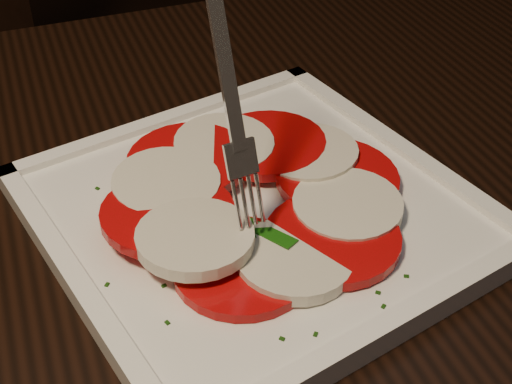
# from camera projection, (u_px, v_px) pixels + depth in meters

# --- Properties ---
(table) EXTENTS (1.26, 0.89, 0.75)m
(table) POSITION_uv_depth(u_px,v_px,m) (197.00, 303.00, 0.63)
(table) COLOR black
(table) RESTS_ON ground
(plate) EXTENTS (0.36, 0.36, 0.01)m
(plate) POSITION_uv_depth(u_px,v_px,m) (256.00, 214.00, 0.56)
(plate) COLOR white
(plate) RESTS_ON table
(caprese_salad) EXTENTS (0.26, 0.26, 0.03)m
(caprese_salad) POSITION_uv_depth(u_px,v_px,m) (256.00, 196.00, 0.55)
(caprese_salad) COLOR #BD040A
(caprese_salad) RESTS_ON plate
(fork) EXTENTS (0.03, 0.07, 0.19)m
(fork) POSITION_uv_depth(u_px,v_px,m) (223.00, 78.00, 0.47)
(fork) COLOR white
(fork) RESTS_ON caprese_salad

